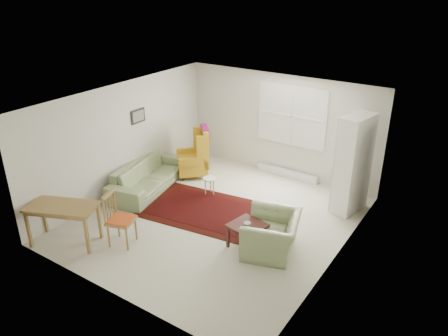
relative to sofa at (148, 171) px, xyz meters
The scene contains 10 objects.
room 2.27m from the sofa, ahead, with size 5.04×5.54×2.51m.
rug 1.81m from the sofa, ahead, with size 2.68×1.73×0.03m, color black, non-canonical shape.
sofa is the anchor object (origin of this frame).
armchair 3.61m from the sofa, 10.02° to the right, with size 1.09×0.95×0.85m, color gray.
wingback_chair 1.22m from the sofa, 70.50° to the left, with size 0.73×0.77×1.26m, color gold, non-canonical shape.
coffee_table 3.22m from the sofa, 13.75° to the right, with size 0.59×0.59×0.48m, color #421A14, non-canonical shape.
stool 1.48m from the sofa, 23.46° to the left, with size 0.30×0.30×0.40m, color white, non-canonical shape.
cabinet 4.55m from the sofa, 21.32° to the left, with size 0.44×0.84×2.09m, color white, non-canonical shape.
desk 2.52m from the sofa, 84.73° to the right, with size 1.24×0.62×0.79m, color olive, non-canonical shape.
desk_chair 2.25m from the sofa, 59.68° to the right, with size 0.45×0.45×1.04m, color olive, non-canonical shape.
Camera 1 is at (4.41, -6.34, 4.66)m, focal length 35.00 mm.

